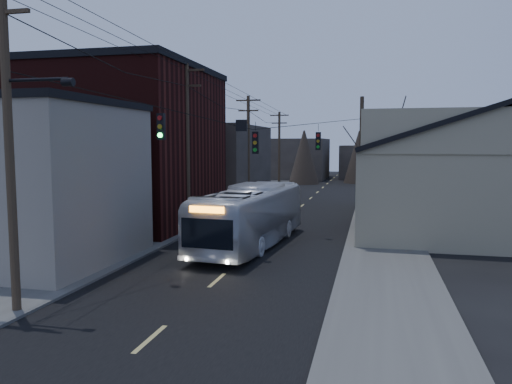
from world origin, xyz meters
The scene contains 14 objects.
ground centered at (0.00, 0.00, 0.00)m, with size 160.00×160.00×0.00m, color black.
road_surface centered at (0.00, 30.00, 0.01)m, with size 9.00×110.00×0.02m, color black.
sidewalk_left centered at (-6.50, 30.00, 0.06)m, with size 4.00×110.00×0.12m, color #474744.
sidewalk_right centered at (6.50, 30.00, 0.06)m, with size 4.00×110.00×0.12m, color #474744.
building_clapboard centered at (-9.00, 9.00, 3.50)m, with size 8.00×8.00×7.00m, color gray.
building_brick centered at (-10.00, 20.00, 5.00)m, with size 10.00×12.00×10.00m, color black.
building_left_far centered at (-9.50, 36.00, 3.50)m, with size 9.00×14.00×7.00m, color #332D29.
warehouse centered at (13.00, 25.00, 2.70)m, with size 16.16×20.60×7.73m.
building_far_left centered at (-6.00, 65.00, 3.00)m, with size 10.00×12.00×6.00m, color #332D29.
building_far_right centered at (7.00, 70.00, 2.50)m, with size 12.00×14.00×5.00m, color #332D29.
bare_tree centered at (6.50, 20.00, 3.60)m, with size 0.40×0.40×7.20m, color black.
utility_lines centered at (-3.11, 24.14, 4.95)m, with size 11.24×45.28×10.50m.
bus centered at (-0.27, 14.63, 1.58)m, with size 2.65×11.33×3.16m, color silver.
parked_car centered at (-4.30, 29.21, 0.65)m, with size 1.38×3.96×1.30m, color #ABACB3.
Camera 1 is at (5.80, -10.12, 5.32)m, focal length 35.00 mm.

